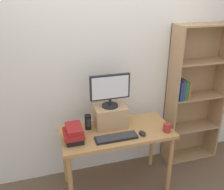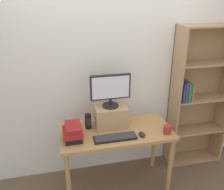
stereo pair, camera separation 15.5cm
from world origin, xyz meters
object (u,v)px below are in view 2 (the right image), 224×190
object	(u,v)px
book_stack	(73,132)
desk_speaker	(88,121)
bookshelf_unit	(198,97)
computer_mouse	(142,134)
coffee_mug	(167,129)
desk	(116,139)
computer_monitor	(110,89)
keyboard	(115,138)
riser_box	(110,116)

from	to	relation	value
book_stack	desk_speaker	xyz separation A→B (m)	(0.19, 0.19, 0.00)
bookshelf_unit	desk_speaker	xyz separation A→B (m)	(-1.45, -0.18, -0.08)
computer_mouse	coffee_mug	size ratio (longest dim) A/B	0.89
bookshelf_unit	coffee_mug	xyz separation A→B (m)	(-0.63, -0.48, -0.12)
desk	computer_monitor	bearing A→B (deg)	106.10
book_stack	coffee_mug	bearing A→B (deg)	-6.41
computer_monitor	keyboard	bearing A→B (deg)	-92.61
riser_box	keyboard	distance (m)	0.30
computer_monitor	desk	bearing A→B (deg)	-73.90
computer_monitor	desk_speaker	bearing A→B (deg)	179.25
desk	bookshelf_unit	world-z (taller)	bookshelf_unit
bookshelf_unit	book_stack	distance (m)	1.68
riser_box	book_stack	size ratio (longest dim) A/B	1.36
coffee_mug	book_stack	bearing A→B (deg)	173.59
desk	computer_monitor	size ratio (longest dim) A/B	2.80
keyboard	computer_mouse	xyz separation A→B (m)	(0.29, -0.01, 0.01)
computer_monitor	riser_box	bearing A→B (deg)	90.00
riser_box	coffee_mug	distance (m)	0.65
computer_monitor	desk_speaker	distance (m)	0.45
computer_mouse	keyboard	bearing A→B (deg)	178.08
keyboard	riser_box	bearing A→B (deg)	87.40
desk	desk_speaker	xyz separation A→B (m)	(-0.29, 0.13, 0.19)
desk	desk_speaker	bearing A→B (deg)	155.75
keyboard	bookshelf_unit	bearing A→B (deg)	20.71
desk	riser_box	distance (m)	0.26
book_stack	coffee_mug	world-z (taller)	book_stack
riser_box	keyboard	size ratio (longest dim) A/B	0.78
bookshelf_unit	keyboard	xyz separation A→B (m)	(-1.21, -0.46, -0.15)
keyboard	book_stack	size ratio (longest dim) A/B	1.74
computer_monitor	book_stack	size ratio (longest dim) A/B	1.70
riser_box	computer_mouse	size ratio (longest dim) A/B	3.39
riser_box	desk_speaker	bearing A→B (deg)	179.57
computer_monitor	computer_mouse	xyz separation A→B (m)	(0.28, -0.29, -0.43)
riser_box	coffee_mug	world-z (taller)	riser_box
computer_monitor	coffee_mug	size ratio (longest dim) A/B	3.77
bookshelf_unit	riser_box	world-z (taller)	bookshelf_unit
riser_box	keyboard	world-z (taller)	riser_box
keyboard	desk	bearing A→B (deg)	71.33
book_stack	coffee_mug	size ratio (longest dim) A/B	2.22
coffee_mug	desk_speaker	distance (m)	0.88
desk	coffee_mug	world-z (taller)	coffee_mug
bookshelf_unit	computer_mouse	xyz separation A→B (m)	(-0.91, -0.47, -0.14)
keyboard	book_stack	distance (m)	0.44
computer_mouse	book_stack	distance (m)	0.73
desk	keyboard	distance (m)	0.19
coffee_mug	keyboard	bearing A→B (deg)	177.88
bookshelf_unit	desk_speaker	bearing A→B (deg)	-173.07
computer_mouse	book_stack	world-z (taller)	book_stack
computer_mouse	coffee_mug	bearing A→B (deg)	-2.31
keyboard	desk_speaker	bearing A→B (deg)	131.07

